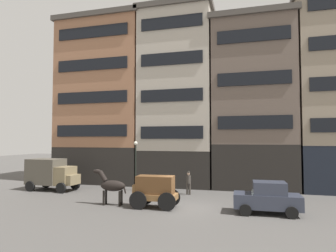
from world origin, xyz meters
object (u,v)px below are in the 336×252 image
at_px(delivery_truck_near, 52,173).
at_px(streetlamp_curbside, 136,158).
at_px(sedan_dark, 267,198).
at_px(pedestrian_officer, 188,182).
at_px(draft_horse, 111,185).
at_px(cargo_wagon, 155,189).

relative_size(delivery_truck_near, streetlamp_curbside, 1.07).
xyz_separation_m(sedan_dark, streetlamp_curbside, (-10.21, 5.40, 1.76)).
distance_m(pedestrian_officer, streetlamp_curbside, 5.04).
height_order(draft_horse, pedestrian_officer, draft_horse).
height_order(cargo_wagon, streetlamp_curbside, streetlamp_curbside).
distance_m(sedan_dark, streetlamp_curbside, 11.68).
relative_size(delivery_truck_near, pedestrian_officer, 2.45).
xyz_separation_m(draft_horse, streetlamp_curbside, (-0.54, 5.65, 1.40)).
bearing_deg(draft_horse, delivery_truck_near, 152.73).
relative_size(cargo_wagon, draft_horse, 1.26).
height_order(draft_horse, streetlamp_curbside, streetlamp_curbside).
relative_size(draft_horse, streetlamp_curbside, 0.57).
relative_size(delivery_truck_near, sedan_dark, 1.18).
distance_m(cargo_wagon, delivery_truck_near, 11.00).
bearing_deg(pedestrian_officer, sedan_dark, -40.09).
relative_size(sedan_dark, streetlamp_curbside, 0.90).
distance_m(draft_horse, delivery_truck_near, 8.29).
relative_size(sedan_dark, pedestrian_officer, 2.08).
bearing_deg(streetlamp_curbside, cargo_wagon, -58.29).
height_order(draft_horse, delivery_truck_near, delivery_truck_near).
xyz_separation_m(draft_horse, sedan_dark, (9.67, 0.26, -0.36)).
distance_m(delivery_truck_near, pedestrian_officer, 11.58).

